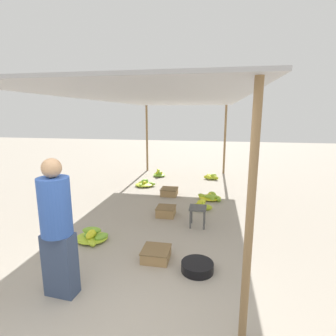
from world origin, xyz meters
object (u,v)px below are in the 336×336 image
(basin_black, at_px, (197,267))
(banana_pile_left_2, at_px, (92,236))
(vendor_foreground, at_px, (57,227))
(crate_near, at_px, (156,254))
(crate_far, at_px, (169,192))
(stool, at_px, (198,211))
(banana_pile_left_1, at_px, (159,174))
(banana_pile_right_2, at_px, (211,177))
(banana_pile_right_1, at_px, (201,206))
(crate_mid, at_px, (166,211))
(banana_pile_right_0, at_px, (210,197))
(banana_pile_left_0, at_px, (145,184))

(basin_black, height_order, banana_pile_left_2, banana_pile_left_2)
(vendor_foreground, distance_m, crate_near, 1.63)
(crate_far, bearing_deg, vendor_foreground, -98.29)
(crate_far, bearing_deg, stool, -64.33)
(banana_pile_left_1, xyz_separation_m, crate_near, (1.13, -5.47, 0.01))
(stool, xyz_separation_m, banana_pile_left_2, (-1.83, -0.98, -0.24))
(stool, bearing_deg, banana_pile_right_2, 87.40)
(banana_pile_left_2, relative_size, banana_pile_right_1, 1.22)
(vendor_foreground, distance_m, crate_mid, 3.02)
(banana_pile_left_1, distance_m, banana_pile_right_0, 3.03)
(banana_pile_right_0, bearing_deg, crate_far, 170.42)
(banana_pile_right_1, relative_size, crate_near, 1.18)
(stool, xyz_separation_m, banana_pile_right_0, (0.22, 1.74, -0.26))
(banana_pile_left_2, bearing_deg, crate_mid, 52.27)
(stool, relative_size, banana_pile_left_0, 0.63)
(banana_pile_right_1, xyz_separation_m, crate_far, (-0.95, 0.95, 0.02))
(banana_pile_right_2, xyz_separation_m, crate_mid, (-0.92, -3.63, 0.03))
(basin_black, height_order, banana_pile_right_1, banana_pile_right_1)
(banana_pile_left_2, relative_size, crate_mid, 1.52)
(banana_pile_right_2, distance_m, crate_far, 2.40)
(crate_near, distance_m, crate_far, 3.33)
(basin_black, xyz_separation_m, banana_pile_left_1, (-1.79, 5.67, 0.02))
(vendor_foreground, bearing_deg, banana_pile_left_0, 93.54)
(banana_pile_left_0, bearing_deg, crate_far, -41.23)
(crate_near, bearing_deg, crate_far, 96.47)
(vendor_foreground, xyz_separation_m, banana_pile_right_2, (1.74, 6.42, -0.84))
(crate_near, bearing_deg, crate_mid, 95.88)
(banana_pile_right_2, distance_m, crate_near, 5.48)
(vendor_foreground, height_order, stool, vendor_foreground)
(banana_pile_right_1, bearing_deg, basin_black, -87.98)
(vendor_foreground, bearing_deg, crate_near, 44.74)
(basin_black, distance_m, banana_pile_left_2, 2.03)
(stool, distance_m, crate_mid, 0.89)
(banana_pile_left_2, xyz_separation_m, banana_pile_right_2, (2.01, 5.03, -0.02))
(banana_pile_right_0, bearing_deg, vendor_foreground, -113.40)
(banana_pile_right_1, bearing_deg, banana_pile_right_2, 86.91)
(vendor_foreground, height_order, banana_pile_left_2, vendor_foreground)
(stool, xyz_separation_m, banana_pile_right_2, (0.18, 4.06, -0.26))
(crate_mid, bearing_deg, banana_pile_right_2, 75.70)
(banana_pile_left_1, bearing_deg, crate_far, -70.90)
(crate_near, bearing_deg, vendor_foreground, -135.26)
(banana_pile_left_2, bearing_deg, crate_near, -17.21)
(banana_pile_right_0, height_order, banana_pile_right_2, banana_pile_right_2)
(banana_pile_left_2, distance_m, crate_far, 3.05)
(crate_near, bearing_deg, banana_pile_left_0, 107.69)
(banana_pile_left_2, distance_m, banana_pile_right_2, 5.42)
(banana_pile_left_0, height_order, banana_pile_left_1, banana_pile_left_1)
(banana_pile_right_1, bearing_deg, banana_pile_left_2, -133.30)
(banana_pile_right_1, bearing_deg, crate_far, 134.89)
(banana_pile_left_0, distance_m, banana_pile_right_0, 2.33)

